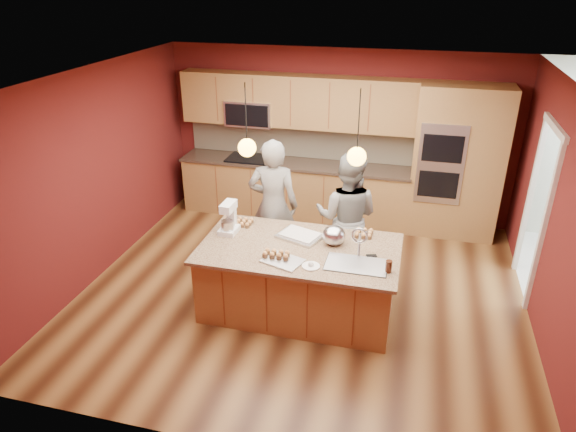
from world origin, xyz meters
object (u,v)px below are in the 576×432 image
(mixing_bowl, at_px, (334,235))
(person_right, at_px, (347,217))
(stand_mixer, at_px, (229,220))
(island, at_px, (300,278))
(person_left, at_px, (273,206))

(mixing_bowl, bearing_deg, person_right, 86.09)
(person_right, relative_size, stand_mixer, 4.45)
(island, relative_size, mixing_bowl, 8.35)
(person_left, xyz_separation_m, person_right, (0.98, 0.00, -0.05))
(person_left, bearing_deg, stand_mixer, 58.74)
(person_right, xyz_separation_m, stand_mixer, (-1.34, -0.73, 0.15))
(island, height_order, person_right, person_right)
(stand_mixer, bearing_deg, island, -8.47)
(person_right, distance_m, stand_mixer, 1.53)
(person_left, xyz_separation_m, stand_mixer, (-0.35, -0.73, 0.10))
(person_right, bearing_deg, stand_mixer, 32.30)
(stand_mixer, distance_m, mixing_bowl, 1.29)
(stand_mixer, relative_size, mixing_bowl, 1.41)
(person_left, bearing_deg, person_right, 174.47)
(person_left, height_order, stand_mixer, person_left)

